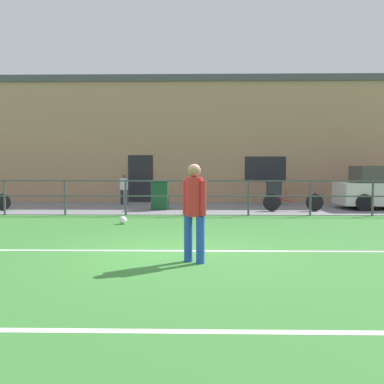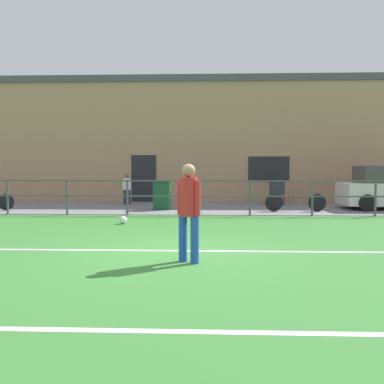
# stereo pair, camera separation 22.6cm
# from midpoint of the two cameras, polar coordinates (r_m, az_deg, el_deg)

# --- Properties ---
(ground) EXTENTS (60.00, 44.00, 0.04)m
(ground) POSITION_cam_midpoint_polar(r_m,az_deg,el_deg) (7.75, -2.94, -8.51)
(ground) COLOR #387A33
(field_line_touchline) EXTENTS (36.00, 0.11, 0.00)m
(field_line_touchline) POSITION_cam_midpoint_polar(r_m,az_deg,el_deg) (7.98, -2.82, -8.00)
(field_line_touchline) COLOR white
(field_line_touchline) RESTS_ON ground
(field_line_hash) EXTENTS (36.00, 0.11, 0.00)m
(field_line_hash) POSITION_cam_midpoint_polar(r_m,az_deg,el_deg) (4.27, -6.56, -18.33)
(field_line_hash) COLOR white
(field_line_hash) RESTS_ON ground
(pavement_strip) EXTENTS (48.00, 5.00, 0.02)m
(pavement_strip) POSITION_cam_midpoint_polar(r_m,az_deg,el_deg) (16.15, -0.81, -2.14)
(pavement_strip) COLOR slate
(pavement_strip) RESTS_ON ground
(perimeter_fence) EXTENTS (36.07, 0.07, 1.15)m
(perimeter_fence) POSITION_cam_midpoint_polar(r_m,az_deg,el_deg) (13.60, -1.16, -0.07)
(perimeter_fence) COLOR #474C51
(perimeter_fence) RESTS_ON ground
(clubhouse_facade) EXTENTS (28.00, 2.56, 5.63)m
(clubhouse_facade) POSITION_cam_midpoint_polar(r_m,az_deg,el_deg) (19.81, -0.45, 7.04)
(clubhouse_facade) COLOR tan
(clubhouse_facade) RESTS_ON ground
(player_striker) EXTENTS (0.39, 0.29, 1.63)m
(player_striker) POSITION_cam_midpoint_polar(r_m,az_deg,el_deg) (6.89, -0.63, -2.03)
(player_striker) COLOR blue
(player_striker) RESTS_ON ground
(soccer_ball_match) EXTENTS (0.22, 0.22, 0.22)m
(soccer_ball_match) POSITION_cam_midpoint_polar(r_m,az_deg,el_deg) (11.77, -9.94, -3.80)
(soccer_ball_match) COLOR white
(soccer_ball_match) RESTS_ON ground
(spectator_child) EXTENTS (0.35, 0.22, 1.27)m
(spectator_child) POSITION_cam_midpoint_polar(r_m,az_deg,el_deg) (17.55, -9.63, 0.65)
(spectator_child) COLOR #232D4C
(spectator_child) RESTS_ON pavement_strip
(bicycle_parked_0) EXTENTS (2.12, 0.04, 0.72)m
(bicycle_parked_0) POSITION_cam_midpoint_polar(r_m,az_deg,el_deg) (15.15, 13.19, -1.34)
(bicycle_parked_0) COLOR black
(bicycle_parked_0) RESTS_ON pavement_strip
(trash_bin_0) EXTENTS (0.59, 0.50, 1.02)m
(trash_bin_0) POSITION_cam_midpoint_polar(r_m,az_deg,el_deg) (17.51, 10.74, -0.05)
(trash_bin_0) COLOR #33383D
(trash_bin_0) RESTS_ON pavement_strip
(trash_bin_1) EXTENTS (0.64, 0.54, 1.07)m
(trash_bin_1) POSITION_cam_midpoint_polar(r_m,az_deg,el_deg) (15.36, -4.83, -0.38)
(trash_bin_1) COLOR #194C28
(trash_bin_1) RESTS_ON pavement_strip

